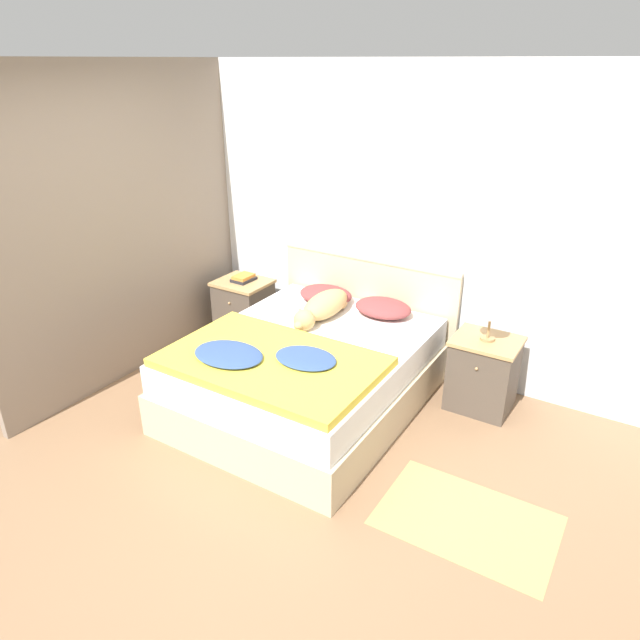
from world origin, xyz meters
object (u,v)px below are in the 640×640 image
object	(u,v)px
table_lamp	(491,309)
dog	(323,307)
bed	(307,374)
pillow_right	(383,308)
nightstand_right	(483,373)
pillow_left	(326,295)
nightstand_left	(244,310)
book_stack	(244,278)

from	to	relation	value
table_lamp	dog	bearing A→B (deg)	-168.93
bed	pillow_right	xyz separation A→B (m)	(0.28, 0.75, 0.35)
nightstand_right	pillow_left	xyz separation A→B (m)	(-1.47, 0.05, 0.33)
bed	nightstand_right	size ratio (longest dim) A/B	3.31
bed	pillow_right	world-z (taller)	pillow_right
nightstand_left	pillow_right	xyz separation A→B (m)	(1.47, 0.05, 0.33)
dog	book_stack	bearing A→B (deg)	165.25
nightstand_left	dog	size ratio (longest dim) A/B	0.72
bed	nightstand_right	world-z (taller)	nightstand_right
pillow_right	table_lamp	bearing A→B (deg)	-3.53
nightstand_left	book_stack	distance (m)	0.32
pillow_left	table_lamp	distance (m)	1.49
table_lamp	nightstand_left	bearing A→B (deg)	179.89
pillow_left	dog	size ratio (longest dim) A/B	0.59
nightstand_left	table_lamp	world-z (taller)	table_lamp
book_stack	nightstand_right	bearing A→B (deg)	-0.46
nightstand_right	dog	world-z (taller)	dog
bed	book_stack	world-z (taller)	book_stack
pillow_right	dog	size ratio (longest dim) A/B	0.59
dog	book_stack	world-z (taller)	dog
pillow_left	nightstand_right	bearing A→B (deg)	-1.99
nightstand_left	nightstand_right	bearing A→B (deg)	0.00
nightstand_right	dog	size ratio (longest dim) A/B	0.72
nightstand_left	dog	bearing A→B (deg)	-13.77
pillow_right	table_lamp	xyz separation A→B (m)	(0.90, -0.06, 0.21)
pillow_right	book_stack	distance (m)	1.47
dog	table_lamp	distance (m)	1.35
book_stack	pillow_left	bearing A→B (deg)	2.05
pillow_left	book_stack	distance (m)	0.90
bed	book_stack	bearing A→B (deg)	148.79
table_lamp	pillow_right	bearing A→B (deg)	176.47
nightstand_left	nightstand_right	size ratio (longest dim) A/B	1.00
nightstand_right	nightstand_left	bearing A→B (deg)	180.00
pillow_left	pillow_right	world-z (taller)	same
dog	table_lamp	bearing A→B (deg)	11.07
pillow_left	book_stack	bearing A→B (deg)	-177.95
nightstand_right	dog	bearing A→B (deg)	-168.74
book_stack	bed	bearing A→B (deg)	-31.21
nightstand_left	table_lamp	distance (m)	2.44
dog	book_stack	xyz separation A→B (m)	(-1.06, 0.28, -0.04)
bed	dog	xyz separation A→B (m)	(-0.12, 0.44, 0.38)
nightstand_left	nightstand_right	distance (m)	2.37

